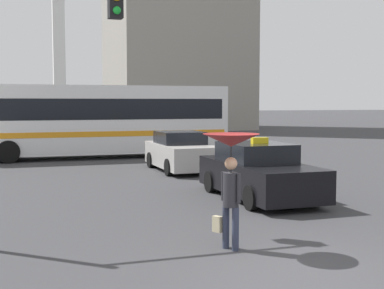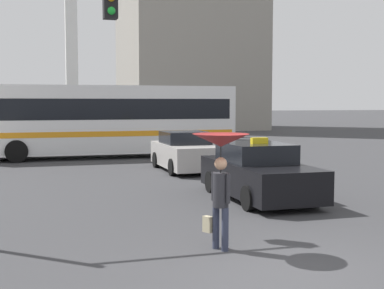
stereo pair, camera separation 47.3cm
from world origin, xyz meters
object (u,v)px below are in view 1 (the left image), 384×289
Objects in this scene: sedan_red at (181,152)px; city_bus at (97,118)px; monument_cross at (58,3)px; taxi at (259,173)px; traffic_light at (1,38)px; pedestrian_with_umbrella at (231,157)px.

city_bus reaches higher than sedan_red.
sedan_red is 0.23× the size of monument_cross.
sedan_red is 25.90m from monument_cross.
traffic_light reaches higher than taxi.
sedan_red is at bearing -88.39° from taxi.
pedestrian_with_umbrella is (-2.45, -10.54, 0.92)m from sedan_red.
monument_cross is (-2.52, 30.21, 9.47)m from taxi.
taxi is 5.14m from pedestrian_with_umbrella.
sedan_red is (-0.18, 6.22, 0.00)m from taxi.
sedan_red is at bearing 52.59° from traffic_light.
city_bus is 5.97× the size of pedestrian_with_umbrella.
monument_cross is (3.79, 32.01, 6.40)m from traffic_light.
city_bus is (-2.41, 11.96, 1.15)m from taxi.
pedestrian_with_umbrella is 35.58m from monument_cross.
city_bus is at bearing -78.61° from taxi.
pedestrian_with_umbrella is (-0.21, -16.28, -0.23)m from city_bus.
taxi is 31.76m from monument_cross.
taxi is 0.36× the size of city_bus.
taxi is at bearing 11.97° from city_bus.
sedan_red is at bearing -38.77° from pedestrian_with_umbrella.
pedestrian_with_umbrella is at bearing -0.17° from city_bus.
traffic_light is at bearing -96.76° from monument_cross.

